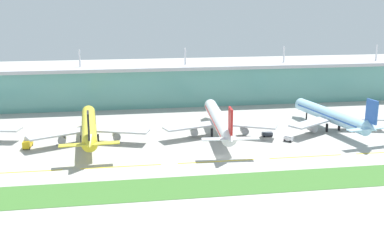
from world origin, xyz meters
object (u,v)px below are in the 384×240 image
object	(u,v)px
fuel_truck	(28,142)
pushback_tug	(267,134)
airliner_center	(219,121)
airliner_far_middle	(332,116)
baggage_cart	(288,139)
airliner_near_middle	(89,127)

from	to	relation	value
fuel_truck	pushback_tug	size ratio (longest dim) A/B	1.61
airliner_center	fuel_truck	xyz separation A→B (m)	(-77.99, -4.53, -4.19)
airliner_far_middle	baggage_cart	size ratio (longest dim) A/B	15.66
airliner_near_middle	airliner_center	world-z (taller)	same
fuel_truck	airliner_center	bearing A→B (deg)	3.33
pushback_tug	airliner_far_middle	bearing A→B (deg)	9.53
baggage_cart	airliner_far_middle	bearing A→B (deg)	28.58
airliner_far_middle	pushback_tug	size ratio (longest dim) A/B	13.15
airliner_far_middle	fuel_truck	world-z (taller)	airliner_far_middle
fuel_truck	pushback_tug	world-z (taller)	fuel_truck
airliner_near_middle	pushback_tug	world-z (taller)	airliner_near_middle
airliner_near_middle	airliner_center	xyz separation A→B (m)	(54.21, 1.53, 0.01)
airliner_center	baggage_cart	bearing A→B (deg)	-26.65
airliner_far_middle	fuel_truck	size ratio (longest dim) A/B	8.15
airliner_far_middle	baggage_cart	world-z (taller)	airliner_far_middle
airliner_near_middle	airliner_far_middle	bearing A→B (deg)	1.03
airliner_near_middle	pushback_tug	xyz separation A→B (m)	(74.21, -3.35, -5.35)
airliner_near_middle	pushback_tug	distance (m)	74.48
airliner_far_middle	fuel_truck	bearing A→B (deg)	-177.83
airliner_near_middle	fuel_truck	size ratio (longest dim) A/B	8.54
airliner_center	fuel_truck	size ratio (longest dim) A/B	9.39
fuel_truck	airliner_near_middle	bearing A→B (deg)	7.19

